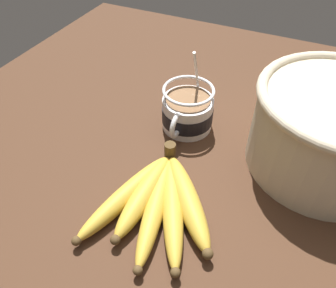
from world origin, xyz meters
The scene contains 4 objects.
table centered at (0.00, 0.00, 1.38)cm, with size 105.45×105.45×2.76cm.
coffee_mug centered at (-5.15, -2.23, 6.33)cm, with size 15.40×9.91×15.33cm.
banana_bunch centered at (14.65, 1.17, 4.39)cm, with size 22.45×20.15×4.06cm.
woven_basket centered at (-5.84, 22.61, 10.63)cm, with size 26.45×26.45×14.92cm.
Camera 1 is at (41.40, 15.24, 45.63)cm, focal length 35.00 mm.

